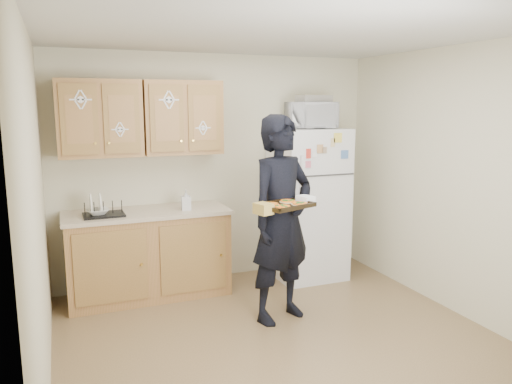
% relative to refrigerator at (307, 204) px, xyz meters
% --- Properties ---
extents(floor, '(3.60, 3.60, 0.00)m').
position_rel_refrigerator_xyz_m(floor, '(-0.95, -1.43, -0.85)').
color(floor, brown).
rests_on(floor, ground).
extents(ceiling, '(3.60, 3.60, 0.00)m').
position_rel_refrigerator_xyz_m(ceiling, '(-0.95, -1.43, 1.65)').
color(ceiling, beige).
rests_on(ceiling, wall_back).
extents(wall_back, '(3.60, 0.04, 2.50)m').
position_rel_refrigerator_xyz_m(wall_back, '(-0.95, 0.37, 0.40)').
color(wall_back, beige).
rests_on(wall_back, floor).
extents(wall_front, '(3.60, 0.04, 2.50)m').
position_rel_refrigerator_xyz_m(wall_front, '(-0.95, -3.23, 0.40)').
color(wall_front, beige).
rests_on(wall_front, floor).
extents(wall_left, '(0.04, 3.60, 2.50)m').
position_rel_refrigerator_xyz_m(wall_left, '(-2.75, -1.43, 0.40)').
color(wall_left, beige).
rests_on(wall_left, floor).
extents(wall_right, '(0.04, 3.60, 2.50)m').
position_rel_refrigerator_xyz_m(wall_right, '(0.85, -1.43, 0.40)').
color(wall_right, beige).
rests_on(wall_right, floor).
extents(refrigerator, '(0.75, 0.70, 1.70)m').
position_rel_refrigerator_xyz_m(refrigerator, '(0.00, 0.00, 0.00)').
color(refrigerator, silver).
rests_on(refrigerator, floor).
extents(base_cabinet, '(1.60, 0.60, 0.86)m').
position_rel_refrigerator_xyz_m(base_cabinet, '(-1.80, 0.05, -0.42)').
color(base_cabinet, olive).
rests_on(base_cabinet, floor).
extents(countertop, '(1.64, 0.64, 0.04)m').
position_rel_refrigerator_xyz_m(countertop, '(-1.80, 0.05, 0.03)').
color(countertop, '#BBA590').
rests_on(countertop, base_cabinet).
extents(upper_cab_left, '(0.80, 0.33, 0.75)m').
position_rel_refrigerator_xyz_m(upper_cab_left, '(-2.20, 0.18, 0.98)').
color(upper_cab_left, olive).
rests_on(upper_cab_left, wall_back).
extents(upper_cab_right, '(0.80, 0.33, 0.75)m').
position_rel_refrigerator_xyz_m(upper_cab_right, '(-1.38, 0.18, 0.98)').
color(upper_cab_right, olive).
rests_on(upper_cab_right, wall_back).
extents(cereal_box, '(0.20, 0.07, 0.32)m').
position_rel_refrigerator_xyz_m(cereal_box, '(0.52, 0.24, -0.69)').
color(cereal_box, '#EFBD54').
rests_on(cereal_box, floor).
extents(person, '(0.79, 0.65, 1.88)m').
position_rel_refrigerator_xyz_m(person, '(-0.76, -0.95, 0.09)').
color(person, black).
rests_on(person, floor).
extents(baking_tray, '(0.51, 0.44, 0.04)m').
position_rel_refrigerator_xyz_m(baking_tray, '(-0.86, -1.24, 0.28)').
color(baking_tray, black).
rests_on(baking_tray, person).
extents(pizza_front_left, '(0.14, 0.14, 0.02)m').
position_rel_refrigerator_xyz_m(pizza_front_left, '(-0.93, -1.34, 0.29)').
color(pizza_front_left, orange).
rests_on(pizza_front_left, baking_tray).
extents(pizza_front_right, '(0.14, 0.14, 0.02)m').
position_rel_refrigerator_xyz_m(pizza_front_right, '(-0.74, -1.27, 0.29)').
color(pizza_front_right, orange).
rests_on(pizza_front_right, baking_tray).
extents(pizza_back_left, '(0.14, 0.14, 0.02)m').
position_rel_refrigerator_xyz_m(pizza_back_left, '(-0.98, -1.20, 0.29)').
color(pizza_back_left, orange).
rests_on(pizza_back_left, baking_tray).
extents(pizza_back_right, '(0.14, 0.14, 0.02)m').
position_rel_refrigerator_xyz_m(pizza_back_right, '(-0.79, -1.13, 0.29)').
color(pizza_back_right, orange).
rests_on(pizza_back_right, baking_tray).
extents(microwave, '(0.56, 0.42, 0.29)m').
position_rel_refrigerator_xyz_m(microwave, '(-0.00, -0.05, 0.99)').
color(microwave, silver).
rests_on(microwave, refrigerator).
extents(foil_pan, '(0.35, 0.24, 0.07)m').
position_rel_refrigerator_xyz_m(foil_pan, '(0.04, -0.02, 1.17)').
color(foil_pan, '#B3B2B9').
rests_on(foil_pan, microwave).
extents(dish_rack, '(0.39, 0.29, 0.15)m').
position_rel_refrigerator_xyz_m(dish_rack, '(-2.22, -0.02, 0.13)').
color(dish_rack, black).
rests_on(dish_rack, countertop).
extents(bowl, '(0.24, 0.24, 0.05)m').
position_rel_refrigerator_xyz_m(bowl, '(-2.28, -0.02, 0.10)').
color(bowl, white).
rests_on(bowl, dish_rack).
extents(soap_bottle, '(0.10, 0.11, 0.21)m').
position_rel_refrigerator_xyz_m(soap_bottle, '(-1.42, -0.05, 0.15)').
color(soap_bottle, silver).
rests_on(soap_bottle, countertop).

